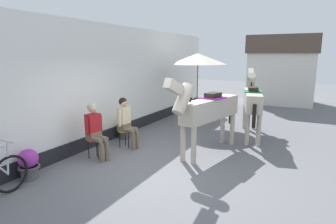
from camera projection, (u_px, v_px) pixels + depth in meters
The scene contains 10 objects.
ground_plane at pixel (205, 136), 9.11m from camera, with size 40.00×40.00×0.00m, color slate.
pub_facade_wall at pixel (109, 88), 8.64m from camera, with size 0.34×14.00×3.40m.
distant_cottage at pixel (282, 69), 14.98m from camera, with size 3.40×2.60×3.50m.
seated_visitor_near at pixel (95, 128), 6.95m from camera, with size 0.61×0.48×1.39m.
seated_visitor_far at pixel (126, 120), 7.81m from camera, with size 0.61×0.49×1.39m.
saddled_horse_near at pixel (208, 110), 7.27m from camera, with size 0.92×2.96×2.06m.
saddled_horse_far at pixel (252, 99), 8.96m from camera, with size 1.01×2.94×2.06m.
flower_planter_near at pixel (29, 164), 5.87m from camera, with size 0.43×0.43×0.64m.
flower_planter_far at pixel (125, 128), 8.76m from camera, with size 0.43×0.43×0.64m.
cafe_parasol at pixel (198, 59), 10.64m from camera, with size 2.10×2.10×2.58m.
Camera 1 is at (2.95, -5.36, 2.52)m, focal length 30.64 mm.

